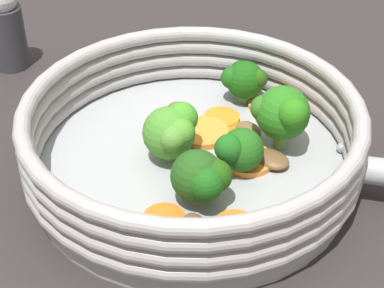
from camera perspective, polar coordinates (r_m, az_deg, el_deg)
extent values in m
plane|color=#282324|center=(0.55, 0.00, -2.72)|extent=(4.00, 4.00, 0.00)
cylinder|color=#939699|center=(0.55, 0.00, -2.00)|extent=(0.27, 0.27, 0.02)
torus|color=#999495|center=(0.54, 0.00, -0.69)|extent=(0.28, 0.28, 0.01)
torus|color=#999495|center=(0.53, 0.00, 0.49)|extent=(0.28, 0.28, 0.01)
torus|color=#999495|center=(0.52, 0.00, 1.71)|extent=(0.28, 0.28, 0.01)
torus|color=#999495|center=(0.51, 0.00, 2.97)|extent=(0.28, 0.28, 0.01)
sphere|color=#989694|center=(0.50, 12.99, -5.01)|extent=(0.01, 0.01, 0.01)
sphere|color=#919B9A|center=(0.56, 13.16, -0.32)|extent=(0.01, 0.01, 0.01)
cylinder|color=orange|center=(0.48, 3.91, -7.38)|extent=(0.04, 0.04, 0.01)
cylinder|color=orange|center=(0.48, -2.51, -6.65)|extent=(0.04, 0.04, 0.00)
cylinder|color=orange|center=(0.57, 1.03, 1.02)|extent=(0.06, 0.06, 0.01)
cylinder|color=orange|center=(0.59, 8.60, 1.88)|extent=(0.03, 0.03, 0.00)
cylinder|color=orange|center=(0.57, 2.60, 1.39)|extent=(0.05, 0.05, 0.00)
cylinder|color=orange|center=(0.58, 2.66, 2.27)|extent=(0.04, 0.04, 0.01)
cylinder|color=orange|center=(0.54, 4.94, -1.38)|extent=(0.06, 0.06, 0.01)
cylinder|color=#F7963C|center=(0.60, 6.72, 3.28)|extent=(0.04, 0.04, 0.00)
cylinder|color=#7D975A|center=(0.53, 4.38, -1.87)|extent=(0.01, 0.01, 0.01)
sphere|color=#1D5516|center=(0.52, 4.46, -0.50)|extent=(0.04, 0.04, 0.04)
sphere|color=#195817|center=(0.50, 3.40, -0.30)|extent=(0.02, 0.02, 0.02)
sphere|color=#275C11|center=(0.50, 3.51, -0.50)|extent=(0.02, 0.02, 0.02)
cylinder|color=#8AB764|center=(0.54, -2.03, -0.68)|extent=(0.01, 0.01, 0.01)
sphere|color=#418129|center=(0.52, -2.07, 1.01)|extent=(0.04, 0.04, 0.04)
sphere|color=#3D8921|center=(0.53, -0.75, 2.42)|extent=(0.03, 0.03, 0.03)
sphere|color=#478827|center=(0.51, -0.91, 0.98)|extent=(0.02, 0.02, 0.02)
sphere|color=#4B832E|center=(0.51, -1.92, 0.57)|extent=(0.02, 0.02, 0.02)
cylinder|color=#78A04F|center=(0.55, 7.86, 0.72)|extent=(0.01, 0.01, 0.02)
sphere|color=#246717|center=(0.54, 8.06, 2.74)|extent=(0.05, 0.05, 0.05)
sphere|color=#266F14|center=(0.52, 8.93, 2.72)|extent=(0.03, 0.03, 0.03)
sphere|color=#2B621B|center=(0.54, 6.37, 3.16)|extent=(0.02, 0.02, 0.02)
cylinder|color=#7C9660|center=(0.50, 0.44, -4.45)|extent=(0.01, 0.01, 0.01)
sphere|color=#1E4916|center=(0.48, 0.45, -2.85)|extent=(0.04, 0.04, 0.04)
sphere|color=#165313|center=(0.47, 1.27, -3.54)|extent=(0.03, 0.03, 0.03)
sphere|color=#1D4A0D|center=(0.48, 2.11, -2.85)|extent=(0.03, 0.03, 0.03)
cylinder|color=#5F8C46|center=(0.61, 4.67, 4.38)|extent=(0.01, 0.01, 0.01)
sphere|color=#154D0F|center=(0.60, 4.74, 5.69)|extent=(0.04, 0.04, 0.04)
sphere|color=#1E460D|center=(0.60, 5.90, 5.80)|extent=(0.02, 0.02, 0.02)
sphere|color=#175313|center=(0.60, 3.55, 5.89)|extent=(0.02, 0.02, 0.02)
sphere|color=#144413|center=(0.61, 4.29, 6.54)|extent=(0.02, 0.02, 0.02)
ellipsoid|color=brown|center=(0.59, -1.24, 3.15)|extent=(0.03, 0.03, 0.01)
ellipsoid|color=brown|center=(0.54, 7.07, -1.35)|extent=(0.02, 0.03, 0.01)
ellipsoid|color=brown|center=(0.56, 5.02, 1.20)|extent=(0.02, 0.03, 0.01)
ellipsoid|color=brown|center=(0.47, 0.19, -7.32)|extent=(0.03, 0.03, 0.01)
cylinder|color=#333338|center=(0.72, -16.07, 9.10)|extent=(0.04, 0.04, 0.07)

